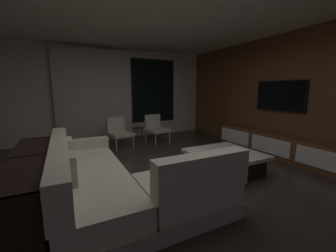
# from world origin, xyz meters

# --- Properties ---
(floor) EXTENTS (9.20, 9.20, 0.00)m
(floor) POSITION_xyz_m (0.00, 0.00, 0.00)
(floor) COLOR #332B26
(back_wall_with_window) EXTENTS (6.60, 0.30, 2.70)m
(back_wall_with_window) POSITION_xyz_m (-0.06, 3.62, 1.34)
(back_wall_with_window) COLOR beige
(back_wall_with_window) RESTS_ON floor
(media_wall) EXTENTS (0.12, 7.80, 2.70)m
(media_wall) POSITION_xyz_m (3.06, 0.00, 1.35)
(media_wall) COLOR brown
(media_wall) RESTS_ON floor
(ceiling) EXTENTS (8.20, 8.20, 0.00)m
(ceiling) POSITION_xyz_m (0.00, 0.00, 2.70)
(ceiling) COLOR beige
(sectional_couch) EXTENTS (1.98, 2.50, 0.82)m
(sectional_couch) POSITION_xyz_m (-0.88, -0.22, 0.29)
(sectional_couch) COLOR #B1A997
(sectional_couch) RESTS_ON floor
(coffee_table) EXTENTS (1.16, 1.16, 0.36)m
(coffee_table) POSITION_xyz_m (1.17, -0.02, 0.19)
(coffee_table) COLOR black
(coffee_table) RESTS_ON floor
(book_stack_on_coffee_table) EXTENTS (0.26, 0.18, 0.06)m
(book_stack_on_coffee_table) POSITION_xyz_m (1.08, 0.04, 0.39)
(book_stack_on_coffee_table) COLOR #AFB18E
(book_stack_on_coffee_table) RESTS_ON coffee_table
(accent_chair_near_window) EXTENTS (0.64, 0.65, 0.78)m
(accent_chair_near_window) POSITION_xyz_m (0.93, 2.57, 0.43)
(accent_chair_near_window) COLOR #B2ADA0
(accent_chair_near_window) RESTS_ON floor
(accent_chair_by_curtain) EXTENTS (0.65, 0.67, 0.78)m
(accent_chair_by_curtain) POSITION_xyz_m (-0.15, 2.51, 0.43)
(accent_chair_by_curtain) COLOR #B2ADA0
(accent_chair_by_curtain) RESTS_ON floor
(side_stool) EXTENTS (0.32, 0.32, 0.46)m
(side_stool) POSITION_xyz_m (0.40, 2.56, 0.37)
(side_stool) COLOR #333338
(side_stool) RESTS_ON floor
(media_console) EXTENTS (0.46, 3.10, 0.52)m
(media_console) POSITION_xyz_m (2.77, 0.05, 0.25)
(media_console) COLOR brown
(media_console) RESTS_ON floor
(mounted_tv) EXTENTS (0.05, 1.16, 0.67)m
(mounted_tv) POSITION_xyz_m (2.95, 0.25, 1.35)
(mounted_tv) COLOR black
(console_table_behind_couch) EXTENTS (0.40, 2.10, 0.74)m
(console_table_behind_couch) POSITION_xyz_m (-1.80, -0.08, 0.41)
(console_table_behind_couch) COLOR black
(console_table_behind_couch) RESTS_ON floor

